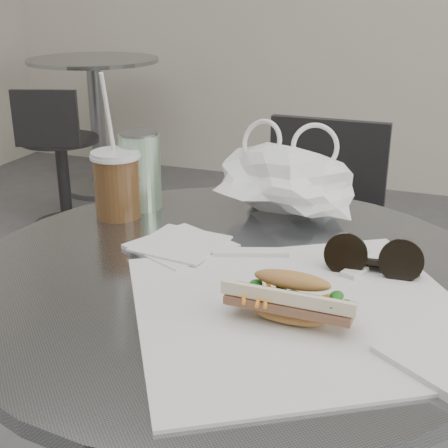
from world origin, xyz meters
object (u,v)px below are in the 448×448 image
(iced_coffee, at_px, (117,183))
(sunglasses, at_px, (373,261))
(banh_mi, at_px, (291,299))
(chair_far, at_px, (309,286))
(bg_chair, at_px, (60,167))
(drink_can, at_px, (141,171))
(bg_table, at_px, (97,110))
(cafe_table, at_px, (232,429))

(iced_coffee, xyz_separation_m, sunglasses, (0.44, -0.08, -0.04))
(banh_mi, relative_size, sunglasses, 1.39)
(chair_far, distance_m, banh_mi, 0.98)
(bg_chair, bearing_deg, iced_coffee, -69.63)
(drink_can, bearing_deg, chair_far, 71.53)
(banh_mi, bearing_deg, bg_chair, 133.17)
(bg_table, height_order, drink_can, drink_can)
(bg_table, xyz_separation_m, sunglasses, (1.78, -2.15, 0.30))
(bg_chair, relative_size, sunglasses, 5.15)
(bg_chair, bearing_deg, cafe_table, -66.52)
(bg_table, xyz_separation_m, iced_coffee, (1.34, -2.07, 0.33))
(bg_chair, bearing_deg, chair_far, -50.20)
(bg_table, xyz_separation_m, bg_chair, (0.15, -0.58, -0.16))
(cafe_table, bearing_deg, chair_far, 94.07)
(bg_chair, xyz_separation_m, drink_can, (1.21, -1.43, 0.50))
(cafe_table, xyz_separation_m, banh_mi, (0.11, -0.12, 0.31))
(cafe_table, distance_m, bg_table, 2.72)
(bg_table, bearing_deg, iced_coffee, -57.01)
(bg_table, height_order, chair_far, chair_far)
(sunglasses, bearing_deg, cafe_table, -168.97)
(sunglasses, relative_size, drink_can, 0.98)
(banh_mi, xyz_separation_m, drink_can, (-0.36, 0.30, 0.03))
(chair_far, bearing_deg, drink_can, 71.66)
(cafe_table, xyz_separation_m, iced_coffee, (-0.26, 0.13, 0.33))
(chair_far, relative_size, bg_chair, 1.12)
(iced_coffee, bearing_deg, sunglasses, -10.81)
(banh_mi, bearing_deg, drink_can, 140.50)
(chair_far, xyz_separation_m, sunglasses, (0.24, -0.70, 0.41))
(chair_far, bearing_deg, banh_mi, 100.99)
(cafe_table, xyz_separation_m, drink_can, (-0.24, 0.19, 0.34))
(drink_can, bearing_deg, banh_mi, -40.59)
(bg_table, distance_m, chair_far, 2.12)
(cafe_table, bearing_deg, bg_table, 126.03)
(bg_table, bearing_deg, banh_mi, -53.52)
(bg_table, height_order, iced_coffee, iced_coffee)
(bg_chair, relative_size, banh_mi, 3.72)
(bg_chair, height_order, sunglasses, sunglasses)
(chair_far, distance_m, sunglasses, 0.85)
(cafe_table, xyz_separation_m, chair_far, (-0.05, 0.75, -0.12))
(bg_chair, distance_m, banh_mi, 2.38)
(bg_table, distance_m, banh_mi, 2.90)
(chair_far, xyz_separation_m, banh_mi, (0.17, -0.87, 0.42))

